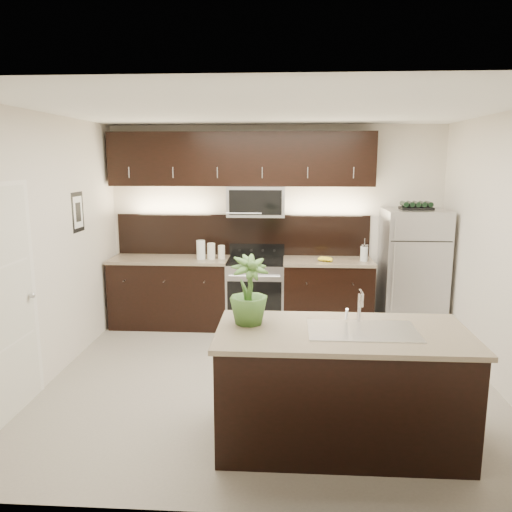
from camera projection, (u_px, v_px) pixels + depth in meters
The scene contains 12 objects.
ground at pixel (270, 380), 5.16m from camera, with size 4.50×4.50×0.00m, color gray.
room_walls at pixel (259, 217), 4.81m from camera, with size 4.52×4.02×2.71m.
counter_run at pixel (241, 293), 6.75m from camera, with size 3.51×0.65×0.94m.
upper_fixtures at pixel (243, 168), 6.58m from camera, with size 3.49×0.40×1.66m.
island at pixel (341, 387), 3.95m from camera, with size 1.96×0.96×0.94m.
sink_faucet at pixel (362, 328), 3.86m from camera, with size 0.84×0.50×0.28m.
refrigerator at pixel (412, 271), 6.50m from camera, with size 0.78×0.70×1.62m, color #B2B2B7.
wine_rack at pixel (416, 206), 6.33m from camera, with size 0.40×0.25×0.10m.
plant at pixel (249, 290), 3.98m from camera, with size 0.31×0.31×0.55m, color #3B6428.
canisters at pixel (209, 251), 6.64m from camera, with size 0.38×0.15×0.25m.
french_press at pixel (364, 253), 6.50m from camera, with size 0.10×0.10×0.29m.
bananas at pixel (322, 259), 6.52m from camera, with size 0.20×0.16×0.06m, color yellow.
Camera 1 is at (0.15, -4.82, 2.24)m, focal length 35.00 mm.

